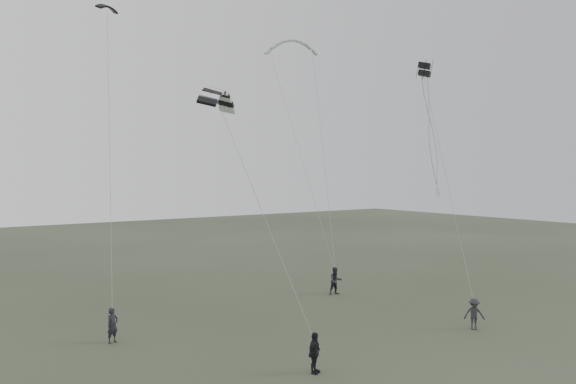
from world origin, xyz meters
TOP-DOWN VIEW (x-y plane):
  - ground at (0.00, 0.00)m, footprint 140.00×140.00m
  - flyer_left at (-8.50, 6.38)m, footprint 0.70×0.58m
  - flyer_right at (6.64, 8.36)m, footprint 1.00×0.86m
  - flyer_center at (-3.28, -2.14)m, footprint 1.03×0.80m
  - flyer_far at (7.08, -1.92)m, footprint 1.15×1.12m
  - kite_dark_small at (-6.58, 12.74)m, footprint 1.47×1.12m
  - kite_pale_large at (8.13, 15.33)m, footprint 4.17×3.11m
  - kite_striped at (-4.18, 4.11)m, footprint 3.31×3.28m
  - kite_box at (8.57, 2.76)m, footprint 1.00×1.03m

SIDE VIEW (x-z plane):
  - ground at x=0.00m, z-range 0.00..0.00m
  - flyer_far at x=7.08m, z-range 0.00..1.58m
  - flyer_center at x=-3.28m, z-range 0.00..1.62m
  - flyer_left at x=-8.50m, z-range 0.00..1.63m
  - flyer_right at x=6.64m, z-range 0.00..1.76m
  - kite_striped at x=-4.18m, z-range 10.99..12.50m
  - kite_box at x=8.57m, z-range 13.43..14.28m
  - kite_dark_small at x=-6.58m, z-range 17.01..17.61m
  - kite_pale_large at x=8.13m, z-range 16.94..18.78m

